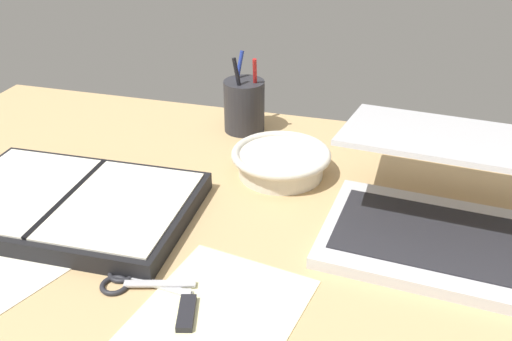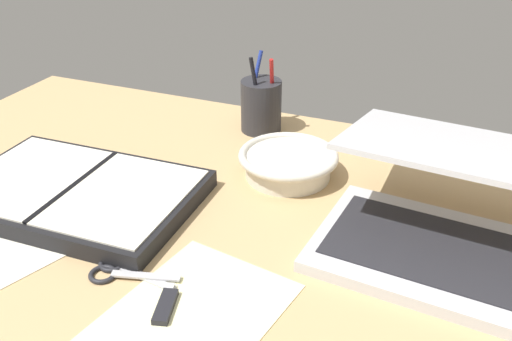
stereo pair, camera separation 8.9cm
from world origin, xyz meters
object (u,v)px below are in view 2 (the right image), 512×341
at_px(bowl, 288,163).
at_px(planner, 76,193).
at_px(laptop, 434,214).
at_px(scissors, 117,271).
at_px(pen_cup, 261,105).

relative_size(bowl, planner, 0.45).
bearing_deg(planner, laptop, 8.65).
bearing_deg(scissors, planner, 138.16).
bearing_deg(planner, scissors, -39.50).
distance_m(bowl, scissors, 0.37).
relative_size(bowl, scissors, 1.39).
xyz_separation_m(laptop, planner, (-0.56, -0.10, -0.04)).
bearing_deg(laptop, scissors, -144.29).
height_order(laptop, scissors, laptop).
xyz_separation_m(bowl, planner, (-0.29, -0.21, -0.01)).
bearing_deg(planner, bowl, 34.38).
bearing_deg(scissors, laptop, 26.91).
bearing_deg(bowl, pen_cup, 125.66).
xyz_separation_m(pen_cup, planner, (-0.18, -0.38, -0.04)).
xyz_separation_m(bowl, pen_cup, (-0.12, 0.16, 0.03)).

